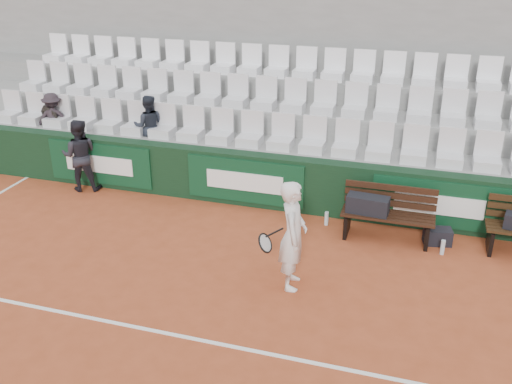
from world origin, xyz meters
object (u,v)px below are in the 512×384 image
at_px(water_bottle_far, 443,247).
at_px(spectator_b, 47,99).
at_px(ball_kid, 80,155).
at_px(spectator_c, 147,104).
at_px(bench_left, 387,227).
at_px(sports_bag_left, 368,205).
at_px(sports_bag_ground, 437,236).
at_px(water_bottle_near, 327,218).
at_px(spectator_a, 51,98).
at_px(tennis_player, 293,235).

relative_size(water_bottle_far, spectator_b, 0.23).
relative_size(ball_kid, spectator_b, 1.34).
distance_m(spectator_b, spectator_c, 2.29).
bearing_deg(ball_kid, bench_left, 156.62).
height_order(sports_bag_left, sports_bag_ground, sports_bag_left).
distance_m(water_bottle_near, spectator_a, 6.24).
height_order(bench_left, spectator_a, spectator_a).
height_order(water_bottle_far, ball_kid, ball_kid).
bearing_deg(sports_bag_left, ball_kid, 176.25).
relative_size(tennis_player, ball_kid, 1.12).
bearing_deg(water_bottle_near, sports_bag_ground, -3.97).
xyz_separation_m(water_bottle_far, spectator_a, (-7.93, 1.41, 1.44)).
bearing_deg(spectator_b, spectator_a, -159.35).
xyz_separation_m(water_bottle_near, ball_kid, (-4.90, 0.13, 0.59)).
bearing_deg(water_bottle_near, water_bottle_far, -13.49).
height_order(bench_left, spectator_c, spectator_c).
bearing_deg(ball_kid, tennis_player, 135.81).
xyz_separation_m(bench_left, water_bottle_near, (-1.04, 0.21, -0.10)).
xyz_separation_m(sports_bag_ground, spectator_a, (-7.85, 1.08, 1.43)).
bearing_deg(spectator_b, sports_bag_left, -169.27).
relative_size(sports_bag_left, spectator_b, 0.63).
bearing_deg(sports_bag_left, sports_bag_ground, 5.45).
relative_size(sports_bag_left, tennis_player, 0.42).
relative_size(water_bottle_far, ball_kid, 0.17).
height_order(water_bottle_near, spectator_a, spectator_a).
xyz_separation_m(sports_bag_ground, water_bottle_far, (0.08, -0.34, -0.01)).
bearing_deg(bench_left, water_bottle_near, 168.35).
xyz_separation_m(bench_left, spectator_a, (-7.03, 1.16, 1.34)).
distance_m(water_bottle_far, tennis_player, 2.67).
height_order(sports_bag_left, ball_kid, ball_kid).
bearing_deg(tennis_player, sports_bag_ground, 43.21).
distance_m(sports_bag_left, spectator_c, 4.76).
height_order(sports_bag_left, spectator_c, spectator_c).
bearing_deg(tennis_player, spectator_a, 153.26).
bearing_deg(sports_bag_ground, tennis_player, -136.79).
distance_m(sports_bag_ground, water_bottle_far, 0.35).
distance_m(bench_left, sports_bag_left, 0.50).
xyz_separation_m(water_bottle_far, ball_kid, (-6.84, 0.59, 0.60)).
relative_size(bench_left, water_bottle_far, 6.11).
bearing_deg(spectator_c, water_bottle_near, 144.77).
bearing_deg(ball_kid, sports_bag_ground, 157.74).
bearing_deg(spectator_b, tennis_player, 174.24).
distance_m(sports_bag_left, ball_kid, 5.62).
bearing_deg(water_bottle_far, sports_bag_left, 169.63).
distance_m(sports_bag_left, water_bottle_near, 0.88).
bearing_deg(bench_left, tennis_player, -123.34).
xyz_separation_m(bench_left, sports_bag_left, (-0.33, -0.02, 0.37)).
height_order(bench_left, sports_bag_ground, bench_left).
bearing_deg(bench_left, sports_bag_ground, 5.94).
bearing_deg(water_bottle_near, ball_kid, 178.50).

